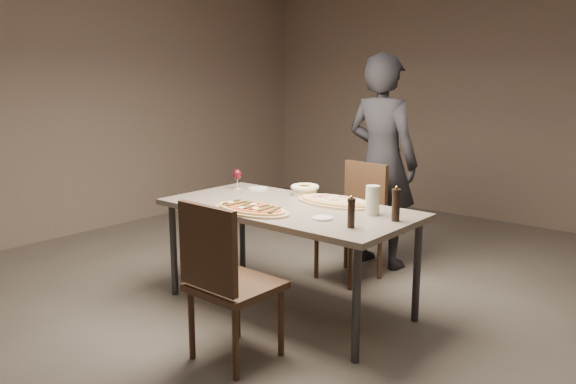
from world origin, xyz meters
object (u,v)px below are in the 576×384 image
Objects in this scene: bread_basket at (305,189)px; carafe at (373,200)px; dining_table at (288,214)px; chair_far at (356,214)px; ham_pizza at (335,201)px; zucchini_pizza at (251,209)px; diner at (382,162)px; pepper_mill_left at (396,204)px; chair_near at (224,275)px.

carafe is at bearing -16.41° from bread_basket.
dining_table is 0.88m from chair_far.
ham_pizza is 0.37m from bread_basket.
zucchini_pizza is 2.78× the size of bread_basket.
ham_pizza is 0.34× the size of diner.
pepper_mill_left is (0.79, 0.11, 0.16)m from dining_table.
chair_far reaches higher than dining_table.
diner is at bearing 90.12° from dining_table.
zucchini_pizza is at bearing 92.39° from chair_far.
chair_far is 0.52× the size of diner.
zucchini_pizza is 0.63× the size of chair_near.
ham_pizza is 0.65× the size of chair_far.
chair_far reaches higher than bread_basket.
zucchini_pizza is at bearing -84.82° from bread_basket.
ham_pizza is (0.29, 0.56, -0.00)m from zucchini_pizza.
chair_near is at bearing 105.05° from chair_far.
carafe is (0.59, 0.16, 0.15)m from dining_table.
bread_basket is at bearing 83.64° from diner.
chair_near reaches higher than ham_pizza.
dining_table is at bearing 51.49° from zucchini_pizza.
pepper_mill_left reaches higher than chair_far.
pepper_mill_left is at bearing -6.69° from ham_pizza.
ham_pizza is at bearing 162.60° from carafe.
carafe is at bearing 120.81° from diner.
chair_far is at bearing 129.46° from carafe.
ham_pizza is 1.02m from diner.
chair_far is at bearing 118.60° from ham_pizza.
carafe is at bearing 15.43° from dining_table.
bread_basket is (-0.06, 0.66, 0.03)m from zucchini_pizza.
pepper_mill_left is 1.16× the size of carafe.
ham_pizza is 0.40m from carafe.
pepper_mill_left is 0.21m from carafe.
chair_near is at bearing -72.38° from bread_basket.
dining_table is 8.05× the size of pepper_mill_left.
pepper_mill_left is 1.40m from diner.
chair_near is (0.04, -1.14, -0.23)m from ham_pizza.
dining_table is at bearing 96.61° from chair_far.
bread_basket is at bearing 74.07° from zucchini_pizza.
carafe is at bearing 72.49° from chair_near.
zucchini_pizza is at bearing -156.08° from pepper_mill_left.
chair_far is (0.10, 1.14, -0.23)m from zucchini_pizza.
bread_basket is (-0.35, 0.10, 0.03)m from ham_pizza.
chair_near is at bearing -108.45° from carafe.
pepper_mill_left reaches higher than zucchini_pizza.
pepper_mill_left reaches higher than carafe.
pepper_mill_left is at bearing 127.06° from diner.
pepper_mill_left is 0.12× the size of diner.
carafe reaches higher than zucchini_pizza.
chair_far is (0.16, 0.48, -0.26)m from bread_basket.
chair_far is at bearing 72.13° from bread_basket.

